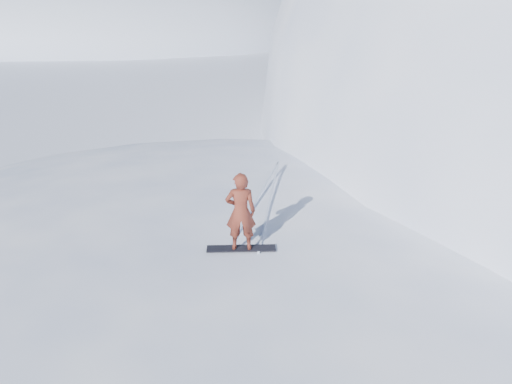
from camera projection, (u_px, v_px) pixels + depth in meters
near_ridge at (335, 345)px, 12.55m from camera, size 36.00×28.00×4.80m
far_ridge_c at (267, 4)px, 116.68m from camera, size 140.00×90.00×36.00m
wind_bumps at (265, 352)px, 12.32m from camera, size 16.00×14.40×1.00m
snowboard at (241, 248)px, 12.15m from camera, size 1.67×0.94×0.03m
snowboarder at (241, 212)px, 11.73m from camera, size 0.85×0.72×1.97m
board_tracks at (264, 198)px, 14.74m from camera, size 1.57×5.96×0.04m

